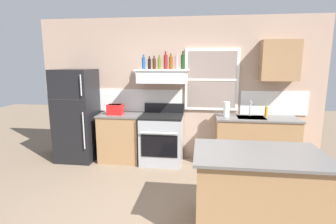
{
  "coord_description": "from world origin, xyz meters",
  "views": [
    {
      "loc": [
        0.46,
        -2.79,
        1.86
      ],
      "look_at": [
        -0.05,
        1.2,
        1.1
      ],
      "focal_mm": 27.83,
      "sensor_mm": 36.0,
      "label": 1
    }
  ],
  "objects_px": {
    "bottle_red_label_wine": "(166,62)",
    "bottle_amber_wine": "(171,63)",
    "bottle_brown_stout": "(154,64)",
    "bottle_olive_oil_square": "(159,63)",
    "refrigerator": "(77,115)",
    "bottle_rose_pink": "(177,62)",
    "bottle_balsamic_dark": "(149,64)",
    "bottle_dark_green_wine": "(183,62)",
    "dish_soap_bottle": "(266,111)",
    "stove_range": "(162,138)",
    "toaster": "(115,109)",
    "paper_towel_roll": "(226,109)",
    "bottle_blue_liqueur": "(144,63)",
    "kitchen_island": "(257,191)"
  },
  "relations": [
    {
      "from": "bottle_dark_green_wine",
      "to": "dish_soap_bottle",
      "type": "xyz_separation_m",
      "value": [
        1.51,
        0.02,
        -0.88
      ]
    },
    {
      "from": "bottle_dark_green_wine",
      "to": "kitchen_island",
      "type": "xyz_separation_m",
      "value": [
        0.98,
        -1.99,
        -1.42
      ]
    },
    {
      "from": "toaster",
      "to": "bottle_dark_green_wine",
      "type": "height_order",
      "value": "bottle_dark_green_wine"
    },
    {
      "from": "refrigerator",
      "to": "paper_towel_roll",
      "type": "relative_size",
      "value": 6.45
    },
    {
      "from": "bottle_rose_pink",
      "to": "kitchen_island",
      "type": "xyz_separation_m",
      "value": [
        1.09,
        -1.99,
        -1.41
      ]
    },
    {
      "from": "stove_range",
      "to": "bottle_balsamic_dark",
      "type": "xyz_separation_m",
      "value": [
        -0.25,
        0.13,
        1.38
      ]
    },
    {
      "from": "bottle_balsamic_dark",
      "to": "bottle_brown_stout",
      "type": "distance_m",
      "value": 0.09
    },
    {
      "from": "bottle_balsamic_dark",
      "to": "paper_towel_roll",
      "type": "relative_size",
      "value": 0.87
    },
    {
      "from": "toaster",
      "to": "bottle_red_label_wine",
      "type": "height_order",
      "value": "bottle_red_label_wine"
    },
    {
      "from": "bottle_balsamic_dark",
      "to": "bottle_amber_wine",
      "type": "bearing_deg",
      "value": -0.35
    },
    {
      "from": "toaster",
      "to": "stove_range",
      "type": "relative_size",
      "value": 0.27
    },
    {
      "from": "bottle_amber_wine",
      "to": "paper_towel_roll",
      "type": "bearing_deg",
      "value": -4.88
    },
    {
      "from": "bottle_red_label_wine",
      "to": "bottle_amber_wine",
      "type": "bearing_deg",
      "value": 10.14
    },
    {
      "from": "bottle_brown_stout",
      "to": "bottle_olive_oil_square",
      "type": "relative_size",
      "value": 0.95
    },
    {
      "from": "dish_soap_bottle",
      "to": "toaster",
      "type": "bearing_deg",
      "value": -176.51
    },
    {
      "from": "bottle_brown_stout",
      "to": "bottle_olive_oil_square",
      "type": "distance_m",
      "value": 0.1
    },
    {
      "from": "refrigerator",
      "to": "kitchen_island",
      "type": "distance_m",
      "value": 3.55
    },
    {
      "from": "bottle_red_label_wine",
      "to": "kitchen_island",
      "type": "distance_m",
      "value": 2.76
    },
    {
      "from": "dish_soap_bottle",
      "to": "refrigerator",
      "type": "bearing_deg",
      "value": -177.4
    },
    {
      "from": "refrigerator",
      "to": "bottle_brown_stout",
      "type": "distance_m",
      "value": 1.79
    },
    {
      "from": "refrigerator",
      "to": "dish_soap_bottle",
      "type": "relative_size",
      "value": 9.68
    },
    {
      "from": "bottle_red_label_wine",
      "to": "bottle_balsamic_dark",
      "type": "bearing_deg",
      "value": 176.34
    },
    {
      "from": "bottle_balsamic_dark",
      "to": "bottle_dark_green_wine",
      "type": "xyz_separation_m",
      "value": [
        0.62,
        -0.01,
        0.04
      ]
    },
    {
      "from": "stove_range",
      "to": "dish_soap_bottle",
      "type": "xyz_separation_m",
      "value": [
        1.88,
        0.14,
        0.54
      ]
    },
    {
      "from": "stove_range",
      "to": "bottle_rose_pink",
      "type": "bearing_deg",
      "value": 24.5
    },
    {
      "from": "bottle_red_label_wine",
      "to": "bottle_dark_green_wine",
      "type": "bearing_deg",
      "value": 1.3
    },
    {
      "from": "bottle_balsamic_dark",
      "to": "bottle_amber_wine",
      "type": "distance_m",
      "value": 0.4
    },
    {
      "from": "toaster",
      "to": "bottle_balsamic_dark",
      "type": "xyz_separation_m",
      "value": [
        0.63,
        0.16,
        0.83
      ]
    },
    {
      "from": "bottle_brown_stout",
      "to": "kitchen_island",
      "type": "distance_m",
      "value": 2.87
    },
    {
      "from": "refrigerator",
      "to": "bottle_rose_pink",
      "type": "distance_m",
      "value": 2.16
    },
    {
      "from": "bottle_blue_liqueur",
      "to": "bottle_dark_green_wine",
      "type": "distance_m",
      "value": 0.73
    },
    {
      "from": "bottle_blue_liqueur",
      "to": "kitchen_island",
      "type": "relative_size",
      "value": 0.19
    },
    {
      "from": "bottle_blue_liqueur",
      "to": "bottle_brown_stout",
      "type": "distance_m",
      "value": 0.2
    },
    {
      "from": "bottle_olive_oil_square",
      "to": "bottle_red_label_wine",
      "type": "xyz_separation_m",
      "value": [
        0.12,
        -0.01,
        0.03
      ]
    },
    {
      "from": "bottle_brown_stout",
      "to": "paper_towel_roll",
      "type": "bearing_deg",
      "value": -4.34
    },
    {
      "from": "bottle_amber_wine",
      "to": "dish_soap_bottle",
      "type": "bearing_deg",
      "value": 0.44
    },
    {
      "from": "bottle_amber_wine",
      "to": "bottle_rose_pink",
      "type": "distance_m",
      "value": 0.11
    },
    {
      "from": "refrigerator",
      "to": "bottle_rose_pink",
      "type": "bearing_deg",
      "value": 4.21
    },
    {
      "from": "bottle_red_label_wine",
      "to": "bottle_dark_green_wine",
      "type": "xyz_separation_m",
      "value": [
        0.31,
        0.01,
        0.0
      ]
    },
    {
      "from": "bottle_brown_stout",
      "to": "bottle_dark_green_wine",
      "type": "relative_size",
      "value": 0.75
    },
    {
      "from": "bottle_olive_oil_square",
      "to": "bottle_red_label_wine",
      "type": "relative_size",
      "value": 0.8
    },
    {
      "from": "bottle_brown_stout",
      "to": "bottle_amber_wine",
      "type": "xyz_separation_m",
      "value": [
        0.31,
        -0.01,
        0.02
      ]
    },
    {
      "from": "stove_range",
      "to": "bottle_dark_green_wine",
      "type": "height_order",
      "value": "bottle_dark_green_wine"
    },
    {
      "from": "stove_range",
      "to": "bottle_amber_wine",
      "type": "relative_size",
      "value": 3.88
    },
    {
      "from": "dish_soap_bottle",
      "to": "bottle_rose_pink",
      "type": "bearing_deg",
      "value": -179.3
    },
    {
      "from": "stove_range",
      "to": "kitchen_island",
      "type": "height_order",
      "value": "stove_range"
    },
    {
      "from": "stove_range",
      "to": "paper_towel_roll",
      "type": "relative_size",
      "value": 4.04
    },
    {
      "from": "toaster",
      "to": "dish_soap_bottle",
      "type": "relative_size",
      "value": 1.65
    },
    {
      "from": "bottle_olive_oil_square",
      "to": "dish_soap_bottle",
      "type": "xyz_separation_m",
      "value": [
        1.94,
        0.02,
        -0.85
      ]
    },
    {
      "from": "refrigerator",
      "to": "bottle_dark_green_wine",
      "type": "xyz_separation_m",
      "value": [
        2.02,
        0.14,
        1.01
      ]
    }
  ]
}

